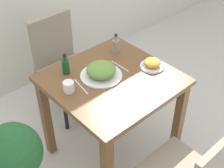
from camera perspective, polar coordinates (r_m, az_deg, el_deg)
The scene contains 11 objects.
ground_plane at distance 2.64m, azimuth 0.00°, elevation -12.27°, with size 16.00×16.00×0.00m, color beige.
dining_table at distance 2.19m, azimuth 0.00°, elevation -1.78°, with size 0.82×0.80×0.77m.
chair_far at distance 2.76m, azimuth -9.21°, elevation 4.12°, with size 0.42×0.42×0.90m.
food_plate at distance 2.10m, azimuth -2.01°, elevation 2.40°, with size 0.29×0.29×0.10m.
side_plate at distance 2.21m, azimuth 7.37°, elevation 3.69°, with size 0.17×0.17×0.06m.
drink_cup at distance 2.00m, azimuth -7.93°, elevation -0.49°, with size 0.07×0.07×0.07m.
sauce_bottle at distance 2.34m, azimuth 0.70°, elevation 7.10°, with size 0.05×0.05×0.16m.
condiment_bottle at distance 2.14m, azimuth -8.48°, elevation 3.32°, with size 0.05×0.05×0.16m.
fork_utensil at distance 2.04m, azimuth -5.67°, elevation -0.48°, with size 0.04×0.18×0.00m.
spoon_utensil at distance 2.22m, azimuth 1.42°, elevation 3.30°, with size 0.01×0.17×0.00m.
potted_plant_left at distance 2.06m, azimuth -17.38°, elevation -13.27°, with size 0.37×0.37×0.75m.
Camera 1 is at (-1.13, -1.24, 2.04)m, focal length 50.00 mm.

